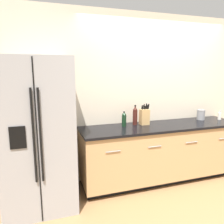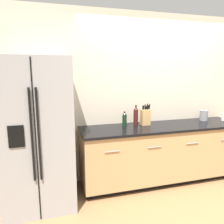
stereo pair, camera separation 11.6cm
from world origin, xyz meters
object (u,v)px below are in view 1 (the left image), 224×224
at_px(soap_dispenser, 220,116).
at_px(steel_canister, 201,115).
at_px(wine_bottle, 135,116).
at_px(oil_bottle, 124,119).
at_px(refrigerator, 38,134).
at_px(knife_block, 144,117).

distance_m(soap_dispenser, steel_canister, 0.32).
distance_m(wine_bottle, oil_bottle, 0.20).
relative_size(refrigerator, wine_bottle, 6.10).
relative_size(refrigerator, soap_dispenser, 11.47).
height_order(knife_block, steel_canister, knife_block).
xyz_separation_m(oil_bottle, steel_canister, (1.41, 0.01, -0.02)).
relative_size(oil_bottle, steel_canister, 1.21).
xyz_separation_m(knife_block, steel_canister, (1.07, 0.01, -0.04)).
bearing_deg(steel_canister, soap_dispenser, -18.76).
relative_size(knife_block, oil_bottle, 1.45).
height_order(oil_bottle, steel_canister, oil_bottle).
bearing_deg(soap_dispenser, oil_bottle, 176.99).
distance_m(wine_bottle, steel_canister, 1.21).
relative_size(soap_dispenser, oil_bottle, 0.73).
height_order(soap_dispenser, steel_canister, steel_canister).
distance_m(knife_block, steel_canister, 1.07).
distance_m(refrigerator, steel_canister, 2.64).
bearing_deg(steel_canister, refrigerator, -175.33).
bearing_deg(soap_dispenser, wine_bottle, 175.41).
xyz_separation_m(knife_block, wine_bottle, (-0.14, 0.03, 0.01)).
xyz_separation_m(wine_bottle, steel_canister, (1.21, -0.02, -0.05)).
bearing_deg(knife_block, oil_bottle, -179.85).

